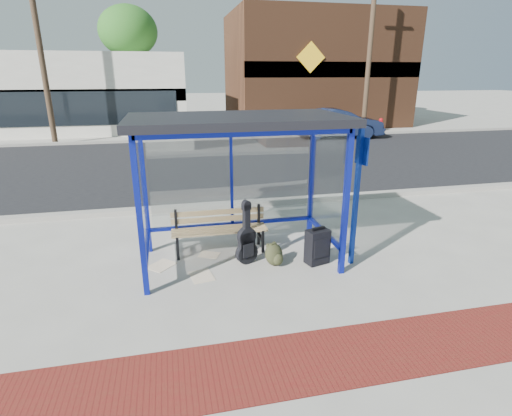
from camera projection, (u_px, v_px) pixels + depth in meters
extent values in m
plane|color=#B2ADA0|center=(240.00, 261.00, 6.77)|extent=(120.00, 120.00, 0.00)
cube|color=maroon|center=(282.00, 364.00, 4.36)|extent=(60.00, 1.00, 0.01)
cube|color=gray|center=(218.00, 205.00, 9.43)|extent=(60.00, 0.25, 0.12)
cube|color=black|center=(200.00, 163.00, 14.16)|extent=(60.00, 10.00, 0.00)
cube|color=gray|center=(191.00, 139.00, 18.86)|extent=(60.00, 0.25, 0.12)
cube|color=#B2ADA0|center=(188.00, 135.00, 20.64)|extent=(60.00, 4.00, 0.01)
cube|color=#0D1892|center=(140.00, 219.00, 5.40)|extent=(0.08, 0.08, 2.30)
cube|color=#0D1892|center=(346.00, 204.00, 6.01)|extent=(0.08, 0.08, 2.30)
cube|color=#0D1892|center=(145.00, 189.00, 6.78)|extent=(0.08, 0.08, 2.30)
cube|color=#0D1892|center=(311.00, 180.00, 7.40)|extent=(0.08, 0.08, 2.30)
cube|color=#0D1892|center=(230.00, 121.00, 6.73)|extent=(3.00, 0.08, 0.08)
cube|color=#0D1892|center=(248.00, 133.00, 5.35)|extent=(3.00, 0.08, 0.08)
cube|color=#0D1892|center=(135.00, 129.00, 5.73)|extent=(0.08, 1.50, 0.08)
cube|color=#0D1892|center=(331.00, 124.00, 6.35)|extent=(0.08, 1.50, 0.08)
cube|color=#0D1892|center=(232.00, 224.00, 7.33)|extent=(3.00, 0.08, 0.06)
cube|color=#0D1892|center=(147.00, 248.00, 6.33)|extent=(0.08, 1.50, 0.06)
cube|color=#0D1892|center=(324.00, 232.00, 6.95)|extent=(0.08, 1.50, 0.06)
cube|color=#0D1892|center=(231.00, 173.00, 7.03)|extent=(0.05, 0.05, 1.90)
cube|color=silver|center=(231.00, 176.00, 7.04)|extent=(2.84, 0.01, 1.82)
cube|color=silver|center=(141.00, 193.00, 6.04)|extent=(0.02, 1.34, 1.82)
cube|color=silver|center=(327.00, 182.00, 6.65)|extent=(0.02, 1.34, 1.82)
cube|color=black|center=(238.00, 120.00, 6.01)|extent=(3.30, 1.80, 0.12)
cube|color=silver|center=(10.00, 94.00, 20.93)|extent=(18.00, 6.00, 4.00)
cube|color=#59331E|center=(314.00, 70.00, 24.48)|extent=(10.00, 7.00, 6.40)
cube|color=black|center=(336.00, 70.00, 21.29)|extent=(10.00, 0.10, 0.80)
cube|color=yellow|center=(311.00, 57.00, 20.70)|extent=(1.56, 0.06, 1.56)
cylinder|color=#4C3826|center=(133.00, 82.00, 25.69)|extent=(0.36, 0.36, 5.00)
ellipsoid|color=#24621C|center=(128.00, 31.00, 24.73)|extent=(3.60, 3.60, 3.06)
cylinder|color=#4C3826|center=(355.00, 81.00, 28.86)|extent=(0.36, 0.36, 5.00)
ellipsoid|color=#24621C|center=(359.00, 36.00, 27.90)|extent=(3.60, 3.60, 3.06)
cylinder|color=#4C3826|center=(40.00, 48.00, 16.65)|extent=(0.24, 0.24, 8.00)
cylinder|color=#4C3826|center=(370.00, 52.00, 19.71)|extent=(0.24, 0.24, 8.00)
cube|color=black|center=(178.00, 249.00, 6.75)|extent=(0.05, 0.05, 0.42)
cube|color=black|center=(177.00, 231.00, 7.03)|extent=(0.05, 0.05, 0.79)
cube|color=black|center=(178.00, 244.00, 6.92)|extent=(0.05, 0.37, 0.05)
cube|color=black|center=(263.00, 242.00, 7.04)|extent=(0.05, 0.05, 0.42)
cube|color=black|center=(259.00, 225.00, 7.31)|extent=(0.05, 0.05, 0.79)
cube|color=black|center=(261.00, 238.00, 7.20)|extent=(0.05, 0.37, 0.05)
cube|color=tan|center=(221.00, 233.00, 6.85)|extent=(1.66, 0.11, 0.03)
cube|color=tan|center=(220.00, 231.00, 6.95)|extent=(1.66, 0.11, 0.03)
cube|color=tan|center=(219.00, 229.00, 7.04)|extent=(1.66, 0.11, 0.03)
cube|color=tan|center=(219.00, 227.00, 7.14)|extent=(1.66, 0.11, 0.03)
cube|color=tan|center=(218.00, 219.00, 7.13)|extent=(1.66, 0.05, 0.09)
cube|color=tan|center=(218.00, 212.00, 7.08)|extent=(1.66, 0.05, 0.09)
cylinder|color=black|center=(247.00, 253.00, 6.64)|extent=(0.39, 0.23, 0.38)
cylinder|color=black|center=(247.00, 236.00, 6.54)|extent=(0.33, 0.21, 0.32)
cube|color=black|center=(247.00, 245.00, 6.59)|extent=(0.29, 0.19, 0.45)
cube|color=black|center=(246.00, 219.00, 6.45)|extent=(0.13, 0.12, 0.45)
cube|color=black|center=(246.00, 207.00, 6.38)|extent=(0.16, 0.13, 0.09)
cube|color=black|center=(317.00, 247.00, 6.60)|extent=(0.42, 0.33, 0.58)
cylinder|color=black|center=(310.00, 263.00, 6.63)|extent=(0.11, 0.22, 0.05)
cylinder|color=black|center=(323.00, 260.00, 6.75)|extent=(0.11, 0.22, 0.05)
cube|color=black|center=(318.00, 228.00, 6.50)|extent=(0.24, 0.10, 0.04)
cube|color=black|center=(322.00, 248.00, 6.50)|extent=(0.29, 0.10, 0.32)
ellipsoid|color=#2C2E1A|center=(274.00, 254.00, 6.59)|extent=(0.39, 0.34, 0.38)
ellipsoid|color=#2C2E1A|center=(278.00, 260.00, 6.52)|extent=(0.22, 0.19, 0.20)
cube|color=#2C2E1A|center=(273.00, 244.00, 6.55)|extent=(0.11, 0.08, 0.03)
cube|color=navy|center=(356.00, 198.00, 6.34)|extent=(0.08, 0.08, 2.28)
cube|color=navy|center=(362.00, 151.00, 6.12)|extent=(0.09, 0.28, 0.43)
cube|color=white|center=(162.00, 265.00, 6.61)|extent=(0.53, 0.54, 0.01)
cube|color=white|center=(202.00, 276.00, 6.27)|extent=(0.41, 0.48, 0.01)
cube|color=white|center=(209.00, 255.00, 7.00)|extent=(0.43, 0.39, 0.01)
imported|color=#172141|center=(338.00, 123.00, 19.42)|extent=(4.36, 1.84, 1.40)
cylinder|color=#B20C12|center=(380.00, 126.00, 21.74)|extent=(0.19, 0.19, 0.58)
sphere|color=#B20C12|center=(381.00, 120.00, 21.64)|extent=(0.21, 0.21, 0.21)
cylinder|color=#B20C12|center=(381.00, 124.00, 21.71)|extent=(0.32, 0.13, 0.10)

